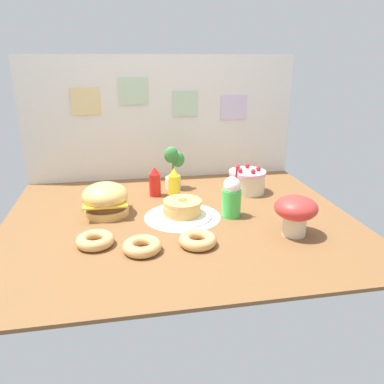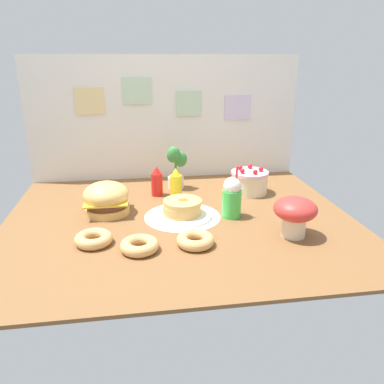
{
  "view_description": "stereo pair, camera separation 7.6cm",
  "coord_description": "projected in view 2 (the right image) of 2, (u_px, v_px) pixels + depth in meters",
  "views": [
    {
      "loc": [
        -0.35,
        -2.29,
        1.0
      ],
      "look_at": [
        0.08,
        0.01,
        0.18
      ],
      "focal_mm": 36.11,
      "sensor_mm": 36.0,
      "label": 1
    },
    {
      "loc": [
        -0.27,
        -2.3,
        1.0
      ],
      "look_at": [
        0.08,
        0.01,
        0.18
      ],
      "focal_mm": 36.11,
      "sensor_mm": 36.0,
      "label": 2
    }
  ],
  "objects": [
    {
      "name": "layer_cake",
      "position": [
        249.0,
        182.0,
        2.97
      ],
      "size": [
        0.29,
        0.29,
        0.21
      ],
      "color": "beige",
      "rests_on": "ground_plane"
    },
    {
      "name": "pancake_stack",
      "position": [
        182.0,
        209.0,
        2.53
      ],
      "size": [
        0.39,
        0.39,
        0.14
      ],
      "color": "white",
      "rests_on": "doily_mat"
    },
    {
      "name": "potted_plant",
      "position": [
        176.0,
        166.0,
        3.04
      ],
      "size": [
        0.16,
        0.14,
        0.35
      ],
      "color": "white",
      "rests_on": "ground_plane"
    },
    {
      "name": "donut_vanilla",
      "position": [
        195.0,
        240.0,
        2.15
      ],
      "size": [
        0.21,
        0.21,
        0.06
      ],
      "color": "tan",
      "rests_on": "ground_plane"
    },
    {
      "name": "ketchup_bottle",
      "position": [
        157.0,
        182.0,
        2.91
      ],
      "size": [
        0.09,
        0.09,
        0.23
      ],
      "color": "red",
      "rests_on": "ground_plane"
    },
    {
      "name": "ground_plane",
      "position": [
        180.0,
        220.0,
        2.52
      ],
      "size": [
        2.25,
        1.9,
        0.02
      ],
      "primitive_type": "cube",
      "color": "brown"
    },
    {
      "name": "burger",
      "position": [
        106.0,
        199.0,
        2.57
      ],
      "size": [
        0.3,
        0.3,
        0.22
      ],
      "color": "#DBA859",
      "rests_on": "ground_plane"
    },
    {
      "name": "cream_soda_cup",
      "position": [
        232.0,
        197.0,
        2.51
      ],
      "size": [
        0.13,
        0.13,
        0.34
      ],
      "color": "green",
      "rests_on": "ground_plane"
    },
    {
      "name": "mushroom_stool",
      "position": [
        295.0,
        213.0,
        2.23
      ],
      "size": [
        0.25,
        0.25,
        0.24
      ],
      "color": "beige",
      "rests_on": "ground_plane"
    },
    {
      "name": "donut_chocolate",
      "position": [
        139.0,
        245.0,
        2.09
      ],
      "size": [
        0.21,
        0.21,
        0.06
      ],
      "color": "tan",
      "rests_on": "ground_plane"
    },
    {
      "name": "donut_pink_glaze",
      "position": [
        94.0,
        239.0,
        2.17
      ],
      "size": [
        0.21,
        0.21,
        0.06
      ],
      "color": "tan",
      "rests_on": "ground_plane"
    },
    {
      "name": "back_wall",
      "position": [
        165.0,
        118.0,
        3.22
      ],
      "size": [
        2.25,
        0.04,
        1.02
      ],
      "color": "silver",
      "rests_on": "ground_plane"
    },
    {
      "name": "mustard_bottle",
      "position": [
        176.0,
        184.0,
        2.86
      ],
      "size": [
        0.09,
        0.09,
        0.23
      ],
      "color": "yellow",
      "rests_on": "ground_plane"
    },
    {
      "name": "doily_mat",
      "position": [
        182.0,
        216.0,
        2.55
      ],
      "size": [
        0.5,
        0.5,
        0.0
      ],
      "primitive_type": "cylinder",
      "color": "white",
      "rests_on": "ground_plane"
    }
  ]
}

